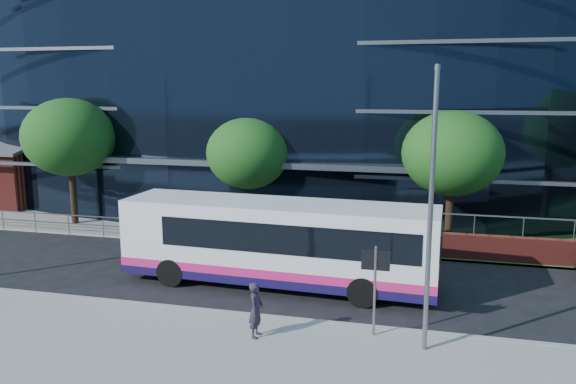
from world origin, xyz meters
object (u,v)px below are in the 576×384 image
(tree_far_b, at_px, (248,153))
(city_bus, at_px, (280,242))
(streetlight_east, at_px, (431,203))
(pedestrian, at_px, (256,310))
(tree_far_c, at_px, (452,154))
(street_sign, at_px, (375,272))
(tree_far_a, at_px, (69,137))

(tree_far_b, distance_m, city_bus, 8.42)
(streetlight_east, xyz_separation_m, pedestrian, (-4.93, -0.37, -3.44))
(tree_far_c, distance_m, pedestrian, 13.45)
(tree_far_c, relative_size, pedestrian, 3.82)
(street_sign, height_order, tree_far_a, tree_far_a)
(street_sign, xyz_separation_m, city_bus, (-3.93, 3.88, -0.42))
(city_bus, relative_size, pedestrian, 7.14)
(tree_far_b, relative_size, pedestrian, 3.55)
(streetlight_east, relative_size, pedestrian, 4.69)
(tree_far_a, distance_m, tree_far_b, 10.03)
(street_sign, distance_m, streetlight_east, 2.80)
(street_sign, relative_size, tree_far_c, 0.43)
(tree_far_c, height_order, streetlight_east, streetlight_east)
(tree_far_a, bearing_deg, tree_far_c, 0.00)
(tree_far_a, bearing_deg, street_sign, -31.17)
(tree_far_c, bearing_deg, street_sign, -103.29)
(tree_far_b, bearing_deg, tree_far_a, -177.14)
(tree_far_a, distance_m, tree_far_c, 20.00)
(tree_far_b, xyz_separation_m, pedestrian, (4.07, -12.05, -3.21))
(street_sign, height_order, streetlight_east, streetlight_east)
(tree_far_a, height_order, tree_far_c, tree_far_a)
(tree_far_a, xyz_separation_m, streetlight_east, (19.00, -11.17, -0.42))
(street_sign, xyz_separation_m, pedestrian, (-3.43, -0.96, -1.15))
(tree_far_a, xyz_separation_m, tree_far_b, (10.00, 0.50, -0.65))
(tree_far_a, relative_size, streetlight_east, 0.87)
(tree_far_a, relative_size, city_bus, 0.57)
(tree_far_c, relative_size, streetlight_east, 0.81)
(tree_far_a, xyz_separation_m, tree_far_c, (20.00, 0.00, -0.33))
(pedestrian, bearing_deg, tree_far_c, -26.91)
(tree_far_b, bearing_deg, street_sign, -55.92)
(streetlight_east, bearing_deg, pedestrian, -175.69)
(tree_far_c, bearing_deg, city_bus, -133.77)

